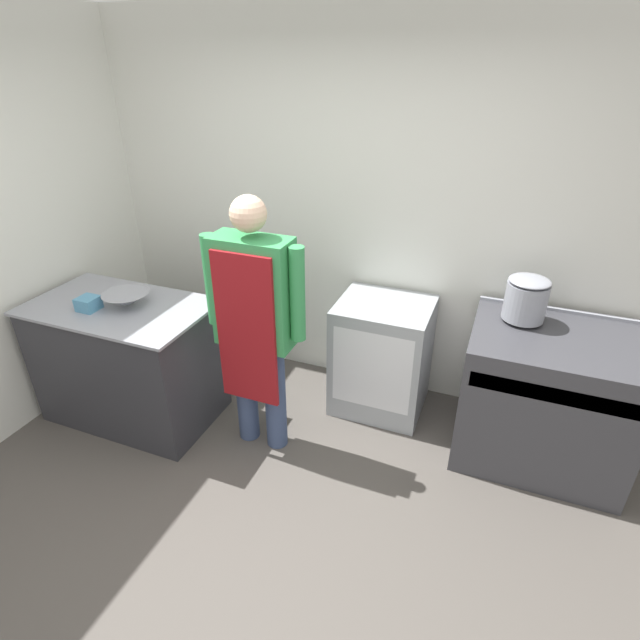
# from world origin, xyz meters

# --- Properties ---
(ground_plane) EXTENTS (14.00, 14.00, 0.00)m
(ground_plane) POSITION_xyz_m (0.00, 0.00, 0.00)
(ground_plane) COLOR #4C4742
(wall_back) EXTENTS (8.00, 0.05, 2.70)m
(wall_back) POSITION_xyz_m (0.00, 1.89, 1.35)
(wall_back) COLOR silver
(wall_back) RESTS_ON ground_plane
(wall_left) EXTENTS (0.05, 8.00, 2.70)m
(wall_left) POSITION_xyz_m (-2.01, 1.00, 1.35)
(wall_left) COLOR silver
(wall_left) RESTS_ON ground_plane
(prep_counter) EXTENTS (1.23, 0.72, 0.89)m
(prep_counter) POSITION_xyz_m (-1.32, 0.81, 0.44)
(prep_counter) COLOR #2D2D33
(prep_counter) RESTS_ON ground_plane
(stove) EXTENTS (1.00, 0.77, 0.91)m
(stove) POSITION_xyz_m (1.43, 1.43, 0.45)
(stove) COLOR #38383D
(stove) RESTS_ON ground_plane
(fridge_unit) EXTENTS (0.65, 0.57, 0.85)m
(fridge_unit) POSITION_xyz_m (0.33, 1.55, 0.43)
(fridge_unit) COLOR #93999E
(fridge_unit) RESTS_ON ground_plane
(person_cook) EXTENTS (0.66, 0.24, 1.71)m
(person_cook) POSITION_xyz_m (-0.31, 0.87, 0.98)
(person_cook) COLOR #38476B
(person_cook) RESTS_ON ground_plane
(mixing_bowl) EXTENTS (0.31, 0.31, 0.09)m
(mixing_bowl) POSITION_xyz_m (-1.25, 0.83, 0.93)
(mixing_bowl) COLOR gray
(mixing_bowl) RESTS_ON prep_counter
(plastic_tub) EXTENTS (0.13, 0.13, 0.09)m
(plastic_tub) POSITION_xyz_m (-1.45, 0.69, 0.93)
(plastic_tub) COLOR teal
(plastic_tub) RESTS_ON prep_counter
(stock_pot) EXTENTS (0.25, 0.25, 0.28)m
(stock_pot) POSITION_xyz_m (1.21, 1.56, 1.05)
(stock_pot) COLOR gray
(stock_pot) RESTS_ON stove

